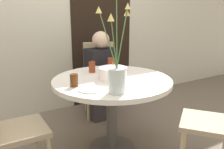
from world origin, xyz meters
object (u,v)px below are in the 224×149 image
object	(u,v)px
side_plate	(90,90)
drink_glass_1	(92,67)
chair_far_back	(100,75)
chair_left_flank	(7,122)
flower_vase	(117,68)
drink_glass_0	(111,65)
chair_near_front	(219,115)
drink_glass_2	(74,80)
person_boy	(101,79)
birthday_cake	(113,73)

from	to	relation	value
side_plate	drink_glass_1	xyz separation A→B (m)	(0.26, 0.48, 0.05)
chair_far_back	drink_glass_1	size ratio (longest dim) A/B	8.38
chair_left_flank	side_plate	bearing A→B (deg)	-107.46
chair_left_flank	flower_vase	distance (m)	0.90
chair_far_back	drink_glass_0	world-z (taller)	chair_far_back
chair_near_front	drink_glass_2	xyz separation A→B (m)	(-0.93, 0.67, 0.25)
drink_glass_1	chair_left_flank	bearing A→B (deg)	-161.03
drink_glass_1	person_boy	distance (m)	0.56
birthday_cake	drink_glass_0	bearing A→B (deg)	62.78
birthday_cake	drink_glass_0	size ratio (longest dim) A/B	1.80
drink_glass_0	drink_glass_2	bearing A→B (deg)	-152.07
flower_vase	chair_left_flank	bearing A→B (deg)	156.12
chair_far_back	chair_near_front	distance (m)	1.56
chair_far_back	chair_left_flank	size ratio (longest dim) A/B	1.00
drink_glass_1	person_boy	bearing A→B (deg)	51.55
flower_vase	drink_glass_2	world-z (taller)	flower_vase
chair_far_back	person_boy	distance (m)	0.16
chair_left_flank	birthday_cake	bearing A→B (deg)	-90.94
chair_far_back	drink_glass_2	xyz separation A→B (m)	(-0.69, -0.87, 0.25)
drink_glass_0	person_boy	bearing A→B (deg)	74.04
chair_near_front	person_boy	world-z (taller)	person_boy
chair_near_front	drink_glass_2	bearing A→B (deg)	-74.28
drink_glass_1	drink_glass_2	xyz separation A→B (m)	(-0.32, -0.33, -0.00)
flower_vase	drink_glass_1	distance (m)	0.64
birthday_cake	person_boy	size ratio (longest dim) A/B	0.23
drink_glass_1	drink_glass_2	distance (m)	0.46
drink_glass_0	drink_glass_2	distance (m)	0.57
chair_near_front	flower_vase	size ratio (longest dim) A/B	1.23
flower_vase	person_boy	distance (m)	1.16
drink_glass_2	side_plate	bearing A→B (deg)	-65.86
drink_glass_2	drink_glass_0	bearing A→B (deg)	27.93
side_plate	chair_near_front	bearing A→B (deg)	-30.93
flower_vase	side_plate	world-z (taller)	flower_vase
chair_left_flank	drink_glass_1	xyz separation A→B (m)	(0.85, 0.29, 0.26)
flower_vase	drink_glass_0	size ratio (longest dim) A/B	5.40
drink_glass_1	person_boy	xyz separation A→B (m)	(0.31, 0.39, -0.26)
person_boy	chair_far_back	bearing A→B (deg)	69.19
birthday_cake	chair_left_flank	bearing A→B (deg)	178.63
chair_near_front	person_boy	distance (m)	1.42
chair_far_back	side_plate	distance (m)	1.22
chair_near_front	drink_glass_2	size ratio (longest dim) A/B	8.76
chair_near_front	flower_vase	bearing A→B (deg)	-66.57
chair_near_front	drink_glass_1	distance (m)	1.20
chair_far_back	drink_glass_1	xyz separation A→B (m)	(-0.37, -0.54, 0.26)
side_plate	drink_glass_0	size ratio (longest dim) A/B	1.37
flower_vase	drink_glass_0	bearing A→B (deg)	62.91
chair_near_front	drink_glass_2	distance (m)	1.18
drink_glass_0	drink_glass_1	xyz separation A→B (m)	(-0.18, 0.06, -0.01)
side_plate	person_boy	size ratio (longest dim) A/B	0.18
chair_left_flank	drink_glass_0	distance (m)	1.09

